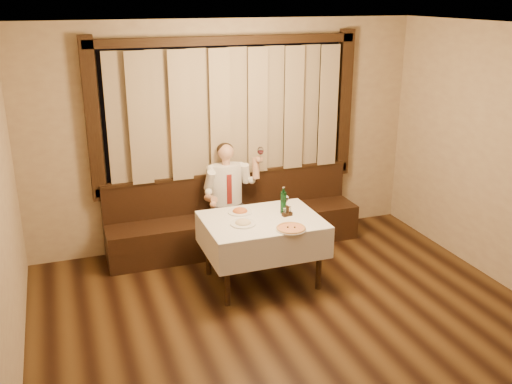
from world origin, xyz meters
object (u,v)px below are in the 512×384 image
object	(u,v)px
pasta_red	(240,209)
green_bottle	(283,202)
pizza	(291,228)
dining_table	(262,228)
cruet_caddy	(287,212)
seated_man	(229,190)
pasta_cream	(243,221)
banquette	(234,223)

from	to	relation	value
pasta_red	green_bottle	distance (m)	0.49
pasta_red	green_bottle	bearing A→B (deg)	-21.55
pizza	green_bottle	world-z (taller)	green_bottle
dining_table	green_bottle	size ratio (longest dim) A/B	4.12
cruet_caddy	seated_man	world-z (taller)	seated_man
seated_man	green_bottle	bearing A→B (deg)	-66.34
dining_table	cruet_caddy	world-z (taller)	cruet_caddy
dining_table	pasta_red	size ratio (longest dim) A/B	4.65
pizza	seated_man	bearing A→B (deg)	101.64
pasta_cream	dining_table	bearing A→B (deg)	17.83
green_bottle	cruet_caddy	size ratio (longest dim) A/B	2.57
pasta_cream	seated_man	bearing A→B (deg)	81.43
dining_table	cruet_caddy	size ratio (longest dim) A/B	10.58
dining_table	seated_man	xyz separation A→B (m)	(-0.09, 0.94, 0.15)
dining_table	pasta_red	bearing A→B (deg)	122.98
pasta_red	pasta_cream	size ratio (longest dim) A/B	0.99
banquette	seated_man	world-z (taller)	seated_man
banquette	pasta_cream	xyz separation A→B (m)	(-0.25, -1.10, 0.48)
banquette	cruet_caddy	distance (m)	1.18
pasta_cream	seated_man	size ratio (longest dim) A/B	0.20
pasta_red	pizza	bearing A→B (deg)	-61.57
pasta_red	pasta_cream	xyz separation A→B (m)	(-0.08, -0.34, 0.00)
pasta_cream	pizza	bearing A→B (deg)	-35.38
pasta_cream	green_bottle	distance (m)	0.56
dining_table	pasta_cream	bearing A→B (deg)	-162.17
pasta_red	green_bottle	size ratio (longest dim) A/B	0.89
dining_table	green_bottle	distance (m)	0.38
green_bottle	seated_man	distance (m)	0.94
pizza	green_bottle	xyz separation A→B (m)	(0.10, 0.46, 0.12)
pasta_red	seated_man	distance (m)	0.68
pizza	pasta_red	xyz separation A→B (m)	(-0.35, 0.64, 0.02)
pizza	seated_man	xyz separation A→B (m)	(-0.27, 1.32, 0.03)
cruet_caddy	pizza	bearing A→B (deg)	-116.77
banquette	pizza	size ratio (longest dim) A/B	9.99
banquette	pasta_red	world-z (taller)	banquette
pasta_red	pasta_cream	bearing A→B (deg)	-102.91
banquette	green_bottle	size ratio (longest dim) A/B	10.38
pasta_cream	seated_man	world-z (taller)	seated_man
pasta_red	cruet_caddy	world-z (taller)	cruet_caddy
pasta_cream	seated_man	xyz separation A→B (m)	(0.15, 1.01, 0.00)
pizza	green_bottle	distance (m)	0.49
banquette	dining_table	bearing A→B (deg)	-90.00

